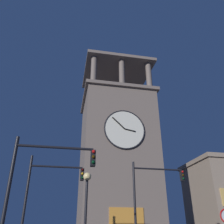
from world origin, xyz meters
TOP-DOWN VIEW (x-y plane):
  - clocktower at (-2.58, -2.77)m, footprint 8.68×8.26m
  - traffic_signal_near at (-2.77, 7.28)m, footprint 3.89×0.41m
  - traffic_signal_mid at (4.33, 8.38)m, footprint 3.42×0.41m
  - traffic_signal_far at (4.30, 13.07)m, footprint 3.67×0.41m
  - street_lamp at (1.99, 10.62)m, footprint 0.44×0.44m

SIDE VIEW (x-z plane):
  - street_lamp at x=1.99m, z-range 0.99..5.93m
  - traffic_signal_far at x=4.30m, z-range 0.99..6.89m
  - traffic_signal_mid at x=4.33m, z-range 0.92..7.27m
  - traffic_signal_near at x=-2.77m, z-range 1.06..7.64m
  - clocktower at x=-2.58m, z-range -2.80..21.09m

